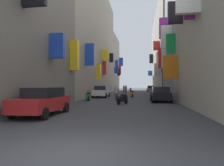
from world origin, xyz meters
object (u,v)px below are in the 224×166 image
(pedestrian_near_left, at_px, (116,93))
(parked_car_black, at_px, (160,94))
(parked_car_grey, at_px, (151,88))
(parked_car_white, at_px, (101,91))
(scooter_black, at_px, (123,99))
(traffic_light_near_corner, at_px, (162,77))
(scooter_green, at_px, (88,96))
(parked_car_red, at_px, (43,101))
(scooter_orange, at_px, (132,94))
(pedestrian_mid_street, at_px, (155,91))
(scooter_silver, at_px, (130,90))
(pedestrian_crossing, at_px, (124,89))
(pedestrian_near_right, at_px, (126,89))
(scooter_blue, at_px, (117,90))

(pedestrian_near_left, bearing_deg, parked_car_black, -13.20)
(parked_car_grey, bearing_deg, parked_car_white, -106.90)
(scooter_black, xyz_separation_m, traffic_light_near_corner, (4.52, 11.52, 2.35))
(scooter_green, xyz_separation_m, traffic_light_near_corner, (8.54, 7.78, 2.35))
(scooter_green, height_order, traffic_light_near_corner, traffic_light_near_corner)
(parked_car_white, bearing_deg, scooter_green, -93.65)
(parked_car_red, bearing_deg, parked_car_white, 89.61)
(parked_car_grey, height_order, scooter_orange, parked_car_grey)
(parked_car_black, height_order, parked_car_white, parked_car_white)
(parked_car_white, distance_m, parked_car_red, 16.62)
(pedestrian_mid_street, height_order, traffic_light_near_corner, traffic_light_near_corner)
(parked_car_red, xyz_separation_m, scooter_silver, (2.77, 41.73, -0.33))
(parked_car_white, distance_m, scooter_orange, 4.10)
(parked_car_red, xyz_separation_m, traffic_light_near_corner, (8.29, 18.68, 2.02))
(parked_car_white, height_order, pedestrian_near_left, pedestrian_near_left)
(parked_car_grey, bearing_deg, traffic_light_near_corner, -88.75)
(parked_car_grey, bearing_deg, scooter_black, -96.59)
(pedestrian_crossing, relative_size, traffic_light_near_corner, 0.39)
(pedestrian_near_right, bearing_deg, parked_car_red, -94.96)
(scooter_black, xyz_separation_m, scooter_orange, (0.38, 10.10, -0.00))
(pedestrian_mid_street, xyz_separation_m, traffic_light_near_corner, (0.81, -2.23, 2.06))
(scooter_silver, distance_m, pedestrian_near_left, 30.45)
(scooter_blue, bearing_deg, parked_car_red, -90.17)
(parked_car_white, relative_size, scooter_black, 2.39)
(scooter_orange, height_order, pedestrian_near_left, pedestrian_near_left)
(parked_car_white, xyz_separation_m, pedestrian_mid_street, (7.37, 4.29, -0.03))
(parked_car_red, bearing_deg, scooter_black, 62.19)
(scooter_black, distance_m, pedestrian_near_left, 4.26)
(scooter_silver, xyz_separation_m, pedestrian_near_right, (-0.25, -12.59, 0.33))
(parked_car_grey, xyz_separation_m, parked_car_black, (-0.53, -31.65, 0.01))
(pedestrian_near_left, height_order, pedestrian_near_right, pedestrian_near_left)
(pedestrian_near_left, xyz_separation_m, pedestrian_near_right, (-0.24, 17.86, -0.00))
(pedestrian_crossing, relative_size, pedestrian_near_left, 0.99)
(scooter_silver, distance_m, traffic_light_near_corner, 23.82)
(pedestrian_crossing, bearing_deg, scooter_orange, -81.72)
(scooter_blue, distance_m, pedestrian_near_left, 24.10)
(parked_car_red, bearing_deg, parked_car_black, 54.64)
(scooter_blue, bearing_deg, pedestrian_near_right, -68.33)
(parked_car_black, bearing_deg, parked_car_grey, 89.05)
(parked_car_black, height_order, pedestrian_near_right, pedestrian_near_right)
(scooter_silver, height_order, pedestrian_crossing, pedestrian_crossing)
(parked_car_black, height_order, scooter_green, parked_car_black)
(pedestrian_near_right, height_order, traffic_light_near_corner, traffic_light_near_corner)
(scooter_blue, xyz_separation_m, scooter_green, (-0.36, -24.33, 0.00))
(scooter_silver, relative_size, pedestrian_near_left, 1.21)
(parked_car_grey, relative_size, scooter_black, 2.51)
(parked_car_grey, distance_m, scooter_silver, 5.02)
(pedestrian_mid_street, bearing_deg, traffic_light_near_corner, -70.00)
(parked_car_black, bearing_deg, pedestrian_near_left, 166.80)
(parked_car_black, bearing_deg, parked_car_white, 138.19)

